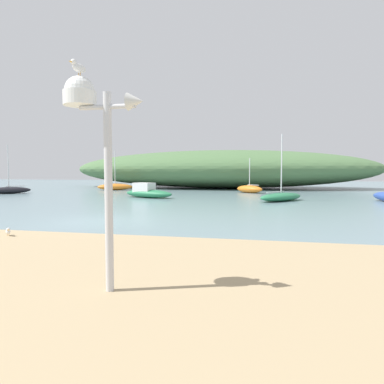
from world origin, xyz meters
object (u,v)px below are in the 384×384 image
object	(u,v)px
mast_structure	(91,116)
seagull_upper_strand	(8,231)
seagull_on_radar	(78,67)
motorboat_far_left	(147,192)
sailboat_off_point	(9,190)
sailboat_by_sandbar	(115,187)
sailboat_inner_mooring	(249,189)
sailboat_mid_channel	(281,197)

from	to	relation	value
mast_structure	seagull_upper_strand	world-z (taller)	mast_structure
seagull_on_radar	seagull_upper_strand	world-z (taller)	seagull_on_radar
motorboat_far_left	seagull_upper_strand	size ratio (longest dim) A/B	15.18
seagull_on_radar	sailboat_off_point	distance (m)	29.10
seagull_on_radar	sailboat_by_sandbar	bearing A→B (deg)	113.84
sailboat_by_sandbar	sailboat_inner_mooring	size ratio (longest dim) A/B	1.30
sailboat_off_point	seagull_upper_strand	world-z (taller)	sailboat_off_point
sailboat_by_sandbar	motorboat_far_left	distance (m)	11.27
seagull_upper_strand	sailboat_off_point	bearing A→B (deg)	130.38
sailboat_by_sandbar	sailboat_inner_mooring	xyz separation A→B (m)	(14.13, -1.65, 0.01)
sailboat_off_point	sailboat_mid_channel	world-z (taller)	sailboat_mid_channel
seagull_on_radar	mast_structure	bearing A→B (deg)	4.64
mast_structure	motorboat_far_left	world-z (taller)	mast_structure
sailboat_mid_channel	seagull_upper_strand	world-z (taller)	sailboat_mid_channel
sailboat_off_point	seagull_upper_strand	distance (m)	23.56
sailboat_off_point	sailboat_inner_mooring	bearing A→B (deg)	14.79
sailboat_mid_channel	seagull_upper_strand	size ratio (longest dim) A/B	15.15
sailboat_mid_channel	seagull_upper_strand	distance (m)	17.21
motorboat_far_left	sailboat_off_point	bearing A→B (deg)	172.42
motorboat_far_left	seagull_on_radar	bearing A→B (deg)	-73.34
mast_structure	motorboat_far_left	size ratio (longest dim) A/B	0.71
mast_structure	sailboat_off_point	size ratio (longest dim) A/B	0.73
seagull_on_radar	sailboat_mid_channel	size ratio (longest dim) A/B	0.07
sailboat_off_point	sailboat_inner_mooring	distance (m)	21.73
sailboat_by_sandbar	sailboat_mid_channel	distance (m)	19.31
sailboat_inner_mooring	motorboat_far_left	bearing A→B (deg)	-134.97
sailboat_by_sandbar	sailboat_mid_channel	bearing A→B (deg)	-31.14
sailboat_off_point	sailboat_mid_channel	xyz separation A→B (m)	(23.41, -2.79, -0.02)
sailboat_by_sandbar	sailboat_inner_mooring	world-z (taller)	sailboat_by_sandbar
sailboat_off_point	sailboat_inner_mooring	size ratio (longest dim) A/B	1.37
sailboat_inner_mooring	seagull_upper_strand	xyz separation A→B (m)	(-5.75, -23.49, -0.02)
mast_structure	motorboat_far_left	distance (m)	20.58
seagull_on_radar	seagull_upper_strand	xyz separation A→B (m)	(-4.24, 3.42, -3.19)
sailboat_inner_mooring	sailboat_mid_channel	bearing A→B (deg)	-73.93
mast_structure	sailboat_inner_mooring	distance (m)	27.04
mast_structure	sailboat_off_point	distance (m)	29.14
sailboat_mid_channel	sailboat_inner_mooring	bearing A→B (deg)	106.07
mast_structure	sailboat_off_point	world-z (taller)	sailboat_off_point
seagull_on_radar	sailboat_inner_mooring	bearing A→B (deg)	86.80
mast_structure	motorboat_far_left	xyz separation A→B (m)	(-6.03, 19.53, -2.38)
sailboat_off_point	mast_structure	bearing A→B (deg)	-47.33
mast_structure	sailboat_by_sandbar	size ratio (longest dim) A/B	0.76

